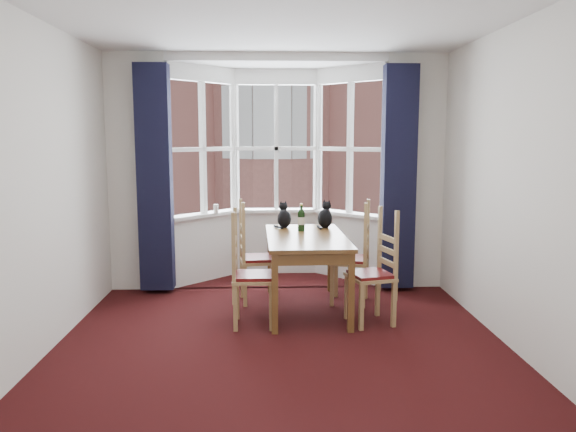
{
  "coord_description": "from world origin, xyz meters",
  "views": [
    {
      "loc": [
        -0.11,
        -4.46,
        1.83
      ],
      "look_at": [
        0.09,
        1.05,
        1.05
      ],
      "focal_mm": 35.0,
      "sensor_mm": 36.0,
      "label": 1
    }
  ],
  "objects_px": {
    "chair_right_near": "(379,276)",
    "dining_table": "(306,244)",
    "chair_left_far": "(250,260)",
    "chair_left_near": "(244,278)",
    "chair_right_far": "(358,261)",
    "cat_left": "(284,217)",
    "candle_tall": "(216,209)",
    "cat_right": "(325,217)",
    "wine_bottle": "(301,219)"
  },
  "relations": [
    {
      "from": "dining_table",
      "to": "chair_left_near",
      "type": "height_order",
      "value": "chair_left_near"
    },
    {
      "from": "chair_left_near",
      "to": "chair_right_near",
      "type": "relative_size",
      "value": 1.0
    },
    {
      "from": "chair_left_far",
      "to": "cat_left",
      "type": "bearing_deg",
      "value": 31.35
    },
    {
      "from": "chair_left_near",
      "to": "wine_bottle",
      "type": "height_order",
      "value": "wine_bottle"
    },
    {
      "from": "candle_tall",
      "to": "wine_bottle",
      "type": "bearing_deg",
      "value": -43.69
    },
    {
      "from": "chair_right_far",
      "to": "candle_tall",
      "type": "bearing_deg",
      "value": 147.59
    },
    {
      "from": "chair_left_near",
      "to": "cat_right",
      "type": "bearing_deg",
      "value": 48.04
    },
    {
      "from": "dining_table",
      "to": "chair_right_far",
      "type": "height_order",
      "value": "chair_right_far"
    },
    {
      "from": "chair_right_near",
      "to": "cat_right",
      "type": "bearing_deg",
      "value": 114.96
    },
    {
      "from": "dining_table",
      "to": "chair_left_near",
      "type": "xyz_separation_m",
      "value": [
        -0.63,
        -0.46,
        -0.24
      ]
    },
    {
      "from": "chair_left_far",
      "to": "chair_right_far",
      "type": "bearing_deg",
      "value": -4.22
    },
    {
      "from": "chair_left_near",
      "to": "chair_right_far",
      "type": "bearing_deg",
      "value": 29.66
    },
    {
      "from": "chair_left_near",
      "to": "candle_tall",
      "type": "height_order",
      "value": "candle_tall"
    },
    {
      "from": "dining_table",
      "to": "cat_left",
      "type": "relative_size",
      "value": 5.04
    },
    {
      "from": "chair_right_far",
      "to": "wine_bottle",
      "type": "height_order",
      "value": "wine_bottle"
    },
    {
      "from": "cat_right",
      "to": "candle_tall",
      "type": "distance_m",
      "value": 1.51
    },
    {
      "from": "cat_left",
      "to": "cat_right",
      "type": "xyz_separation_m",
      "value": [
        0.47,
        -0.03,
        0.01
      ]
    },
    {
      "from": "chair_left_near",
      "to": "wine_bottle",
      "type": "relative_size",
      "value": 3.06
    },
    {
      "from": "chair_left_near",
      "to": "dining_table",
      "type": "bearing_deg",
      "value": 36.19
    },
    {
      "from": "chair_right_far",
      "to": "wine_bottle",
      "type": "distance_m",
      "value": 0.78
    },
    {
      "from": "chair_right_near",
      "to": "dining_table",
      "type": "bearing_deg",
      "value": 148.51
    },
    {
      "from": "dining_table",
      "to": "chair_right_near",
      "type": "relative_size",
      "value": 1.68
    },
    {
      "from": "chair_left_near",
      "to": "cat_right",
      "type": "relative_size",
      "value": 2.86
    },
    {
      "from": "chair_right_far",
      "to": "dining_table",
      "type": "bearing_deg",
      "value": -158.43
    },
    {
      "from": "chair_left_near",
      "to": "chair_right_near",
      "type": "xyz_separation_m",
      "value": [
        1.33,
        0.04,
        0.0
      ]
    },
    {
      "from": "chair_left_far",
      "to": "chair_left_near",
      "type": "bearing_deg",
      "value": -92.76
    },
    {
      "from": "chair_left_near",
      "to": "chair_left_far",
      "type": "distance_m",
      "value": 0.79
    },
    {
      "from": "cat_left",
      "to": "wine_bottle",
      "type": "relative_size",
      "value": 1.02
    },
    {
      "from": "cat_right",
      "to": "wine_bottle",
      "type": "relative_size",
      "value": 1.07
    },
    {
      "from": "cat_left",
      "to": "chair_left_near",
      "type": "bearing_deg",
      "value": -112.39
    },
    {
      "from": "chair_left_far",
      "to": "chair_right_near",
      "type": "xyz_separation_m",
      "value": [
        1.29,
        -0.74,
        0.0
      ]
    },
    {
      "from": "dining_table",
      "to": "chair_right_near",
      "type": "bearing_deg",
      "value": -31.49
    },
    {
      "from": "chair_right_far",
      "to": "candle_tall",
      "type": "xyz_separation_m",
      "value": [
        -1.65,
        1.05,
        0.45
      ]
    },
    {
      "from": "cat_right",
      "to": "candle_tall",
      "type": "bearing_deg",
      "value": 149.92
    },
    {
      "from": "chair_right_far",
      "to": "candle_tall",
      "type": "distance_m",
      "value": 2.0
    },
    {
      "from": "chair_left_near",
      "to": "chair_right_near",
      "type": "bearing_deg",
      "value": 1.73
    },
    {
      "from": "chair_left_near",
      "to": "cat_left",
      "type": "bearing_deg",
      "value": 67.61
    },
    {
      "from": "chair_left_near",
      "to": "candle_tall",
      "type": "distance_m",
      "value": 1.85
    },
    {
      "from": "dining_table",
      "to": "chair_right_far",
      "type": "distance_m",
      "value": 0.68
    },
    {
      "from": "dining_table",
      "to": "chair_left_far",
      "type": "height_order",
      "value": "chair_left_far"
    },
    {
      "from": "chair_right_near",
      "to": "chair_right_far",
      "type": "xyz_separation_m",
      "value": [
        -0.1,
        0.66,
        0.0
      ]
    },
    {
      "from": "chair_left_far",
      "to": "wine_bottle",
      "type": "height_order",
      "value": "wine_bottle"
    },
    {
      "from": "dining_table",
      "to": "cat_right",
      "type": "relative_size",
      "value": 4.81
    },
    {
      "from": "chair_right_far",
      "to": "cat_left",
      "type": "bearing_deg",
      "value": 158.36
    },
    {
      "from": "chair_right_near",
      "to": "candle_tall",
      "type": "distance_m",
      "value": 2.48
    },
    {
      "from": "dining_table",
      "to": "candle_tall",
      "type": "relative_size",
      "value": 13.56
    },
    {
      "from": "dining_table",
      "to": "cat_right",
      "type": "xyz_separation_m",
      "value": [
        0.25,
        0.52,
        0.21
      ]
    },
    {
      "from": "dining_table",
      "to": "cat_left",
      "type": "height_order",
      "value": "cat_left"
    },
    {
      "from": "chair_left_near",
      "to": "cat_right",
      "type": "xyz_separation_m",
      "value": [
        0.89,
        0.98,
        0.45
      ]
    },
    {
      "from": "dining_table",
      "to": "candle_tall",
      "type": "bearing_deg",
      "value": 129.57
    }
  ]
}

